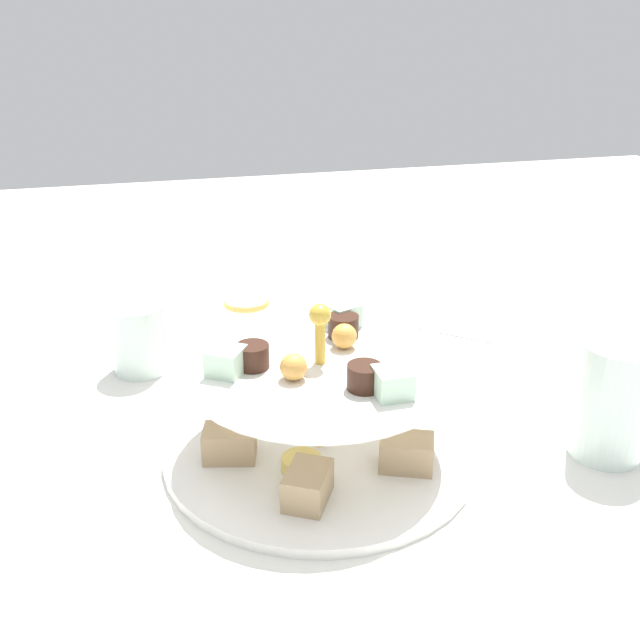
{
  "coord_description": "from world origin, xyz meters",
  "views": [
    {
      "loc": [
        0.59,
        -0.15,
        0.4
      ],
      "look_at": [
        0.0,
        0.0,
        0.14
      ],
      "focal_mm": 41.71,
      "sensor_mm": 36.0,
      "label": 1
    }
  ],
  "objects_px": {
    "tiered_serving_stand": "(320,414)",
    "butter_knife_right": "(430,328)",
    "water_glass_short_left": "(139,338)",
    "water_glass_tall_right": "(612,401)",
    "teacup_with_saucer": "(247,318)"
  },
  "relations": [
    {
      "from": "tiered_serving_stand",
      "to": "water_glass_tall_right",
      "type": "distance_m",
      "value": 0.27
    },
    {
      "from": "tiered_serving_stand",
      "to": "water_glass_short_left",
      "type": "distance_m",
      "value": 0.27
    },
    {
      "from": "tiered_serving_stand",
      "to": "water_glass_short_left",
      "type": "height_order",
      "value": "tiered_serving_stand"
    },
    {
      "from": "water_glass_tall_right",
      "to": "teacup_with_saucer",
      "type": "distance_m",
      "value": 0.46
    },
    {
      "from": "water_glass_tall_right",
      "to": "tiered_serving_stand",
      "type": "bearing_deg",
      "value": -103.72
    },
    {
      "from": "water_glass_short_left",
      "to": "butter_knife_right",
      "type": "relative_size",
      "value": 0.48
    },
    {
      "from": "tiered_serving_stand",
      "to": "teacup_with_saucer",
      "type": "relative_size",
      "value": 3.3
    },
    {
      "from": "water_glass_tall_right",
      "to": "butter_knife_right",
      "type": "height_order",
      "value": "water_glass_tall_right"
    },
    {
      "from": "water_glass_short_left",
      "to": "teacup_with_saucer",
      "type": "xyz_separation_m",
      "value": [
        -0.06,
        0.14,
        -0.02
      ]
    },
    {
      "from": "tiered_serving_stand",
      "to": "butter_knife_right",
      "type": "relative_size",
      "value": 1.75
    },
    {
      "from": "water_glass_tall_right",
      "to": "teacup_with_saucer",
      "type": "bearing_deg",
      "value": -140.38
    },
    {
      "from": "tiered_serving_stand",
      "to": "water_glass_tall_right",
      "type": "xyz_separation_m",
      "value": [
        0.06,
        0.27,
        0.01
      ]
    },
    {
      "from": "tiered_serving_stand",
      "to": "water_glass_short_left",
      "type": "relative_size",
      "value": 3.64
    },
    {
      "from": "water_glass_tall_right",
      "to": "water_glass_short_left",
      "type": "relative_size",
      "value": 1.41
    },
    {
      "from": "tiered_serving_stand",
      "to": "water_glass_short_left",
      "type": "bearing_deg",
      "value": -144.0
    }
  ]
}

